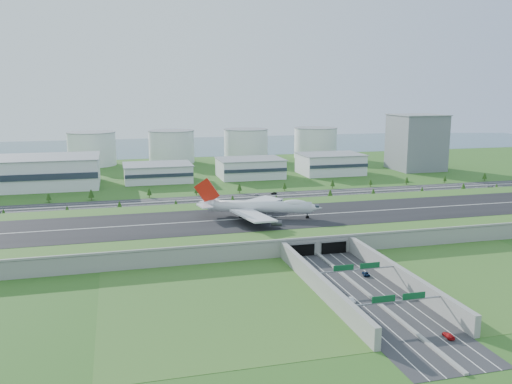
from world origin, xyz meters
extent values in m
plane|color=#265A1C|center=(0.00, 0.00, 0.00)|extent=(1200.00, 1200.00, 0.00)
cube|color=gray|center=(0.00, 0.00, 4.00)|extent=(520.00, 100.00, 8.00)
cube|color=#26551D|center=(0.00, 0.00, 8.08)|extent=(520.00, 100.00, 0.16)
cube|color=black|center=(0.00, 0.00, 8.22)|extent=(520.00, 58.00, 0.12)
cube|color=silver|center=(0.00, 0.00, 8.30)|extent=(520.00, 0.90, 0.02)
cube|color=gray|center=(0.00, -49.40, 8.60)|extent=(520.00, 1.20, 1.20)
cube|color=#28282B|center=(0.00, -110.00, 0.06)|extent=(34.00, 120.00, 0.12)
cube|color=gray|center=(0.00, -110.00, 0.45)|extent=(1.60, 120.00, 0.90)
cube|color=gray|center=(-18.20, -100.00, 4.00)|extent=(2.40, 100.00, 8.00)
cube|color=gray|center=(18.20, -100.00, 4.00)|extent=(2.40, 100.00, 8.00)
cube|color=black|center=(-8.50, -50.20, 3.20)|extent=(13.00, 1.20, 6.00)
cube|color=black|center=(8.50, -50.20, 3.20)|extent=(13.00, 1.20, 6.00)
cylinder|color=gray|center=(-19.00, -95.00, 3.50)|extent=(0.70, 0.70, 7.00)
cylinder|color=gray|center=(19.00, -95.00, 3.50)|extent=(0.70, 0.70, 7.00)
cube|color=gray|center=(0.00, -95.00, 7.20)|extent=(38.00, 0.50, 0.50)
cube|color=#0C4C23|center=(-6.00, -95.10, 8.60)|extent=(9.00, 0.30, 2.40)
cube|color=#0C4C23|center=(6.00, -95.10, 8.60)|extent=(9.00, 0.30, 2.40)
cylinder|color=gray|center=(-19.00, -130.00, 3.50)|extent=(0.70, 0.70, 7.00)
cylinder|color=gray|center=(19.00, -130.00, 3.50)|extent=(0.70, 0.70, 7.00)
cube|color=gray|center=(0.00, -130.00, 7.20)|extent=(38.00, 0.50, 0.50)
cube|color=#0C4C23|center=(-6.00, -130.10, 8.60)|extent=(9.00, 0.30, 2.40)
cube|color=#0C4C23|center=(6.00, -130.10, 8.60)|extent=(9.00, 0.30, 2.40)
cube|color=#28282B|center=(0.00, 95.00, 0.06)|extent=(560.00, 36.00, 0.12)
cylinder|color=#3D2819|center=(-166.78, 73.00, 1.04)|extent=(0.50, 0.50, 2.09)
cone|color=black|center=(-166.78, 73.00, 3.71)|extent=(3.24, 3.24, 4.17)
cylinder|color=#3D2819|center=(-128.10, 73.00, 1.05)|extent=(0.50, 0.50, 2.10)
cone|color=black|center=(-128.10, 73.00, 3.73)|extent=(3.27, 3.27, 4.20)
cylinder|color=#3D2819|center=(-94.65, 73.00, 1.29)|extent=(0.50, 0.50, 2.58)
cone|color=black|center=(-94.65, 73.00, 4.58)|extent=(4.01, 4.01, 5.15)
cylinder|color=#3D2819|center=(-56.92, 73.00, 1.06)|extent=(0.50, 0.50, 2.13)
cone|color=black|center=(-56.92, 73.00, 3.79)|extent=(3.31, 3.31, 4.26)
cylinder|color=#3D2819|center=(-16.95, 73.00, 1.29)|extent=(0.50, 0.50, 2.58)
cone|color=black|center=(-16.95, 73.00, 4.59)|extent=(4.02, 4.02, 5.17)
cylinder|color=#3D2819|center=(15.25, 73.00, 1.02)|extent=(0.50, 0.50, 2.04)
cone|color=black|center=(15.25, 73.00, 3.62)|extent=(3.17, 3.17, 4.07)
cylinder|color=#3D2819|center=(57.06, 73.00, 1.43)|extent=(0.50, 0.50, 2.86)
cone|color=black|center=(57.06, 73.00, 5.09)|extent=(4.45, 4.45, 5.72)
cylinder|color=#3D2819|center=(92.06, 73.00, 1.25)|extent=(0.50, 0.50, 2.51)
cone|color=black|center=(92.06, 73.00, 4.45)|extent=(3.90, 3.90, 5.01)
cylinder|color=#3D2819|center=(133.52, 73.00, 1.14)|extent=(0.50, 0.50, 2.28)
cone|color=black|center=(133.52, 73.00, 4.05)|extent=(3.55, 3.55, 4.56)
cylinder|color=#3D2819|center=(170.34, 73.00, 1.38)|extent=(0.50, 0.50, 2.76)
cone|color=black|center=(170.34, 73.00, 4.91)|extent=(4.30, 4.30, 5.52)
cylinder|color=#3D2819|center=(201.16, 73.00, 1.02)|extent=(0.50, 0.50, 2.05)
cone|color=black|center=(201.16, 73.00, 3.64)|extent=(3.19, 3.19, 4.10)
cylinder|color=#3D2819|center=(-144.24, 117.00, 1.21)|extent=(0.50, 0.50, 2.41)
cone|color=black|center=(-144.24, 117.00, 4.28)|extent=(3.75, 3.75, 4.82)
cylinder|color=#3D2819|center=(-114.56, 117.00, 1.46)|extent=(0.50, 0.50, 2.92)
cone|color=black|center=(-114.56, 117.00, 5.19)|extent=(4.54, 4.54, 5.84)
cylinder|color=#3D2819|center=(-72.26, 117.00, 1.26)|extent=(0.50, 0.50, 2.52)
cone|color=black|center=(-72.26, 117.00, 4.48)|extent=(3.92, 3.92, 5.04)
cylinder|color=#3D2819|center=(-36.24, 117.00, 1.17)|extent=(0.50, 0.50, 2.34)
cone|color=black|center=(-36.24, 117.00, 4.16)|extent=(3.64, 3.64, 4.68)
cylinder|color=#3D2819|center=(-1.93, 117.00, 1.34)|extent=(0.50, 0.50, 2.69)
cone|color=black|center=(-1.93, 117.00, 4.78)|extent=(4.18, 4.18, 5.37)
cylinder|color=#3D2819|center=(35.59, 117.00, 1.19)|extent=(0.50, 0.50, 2.38)
cone|color=black|center=(35.59, 117.00, 4.23)|extent=(3.70, 3.70, 4.76)
cylinder|color=#3D2819|center=(77.22, 117.00, 1.28)|extent=(0.50, 0.50, 2.57)
cone|color=black|center=(77.22, 117.00, 4.57)|extent=(3.99, 3.99, 5.14)
cylinder|color=#3D2819|center=(111.64, 117.00, 1.10)|extent=(0.50, 0.50, 2.20)
cone|color=black|center=(111.64, 117.00, 3.91)|extent=(3.42, 3.42, 4.40)
cylinder|color=#3D2819|center=(145.76, 117.00, 1.20)|extent=(0.50, 0.50, 2.39)
cone|color=black|center=(145.76, 117.00, 4.26)|extent=(3.72, 3.72, 4.79)
cylinder|color=#3D2819|center=(182.91, 117.00, 1.09)|extent=(0.50, 0.50, 2.18)
cone|color=black|center=(182.91, 117.00, 3.87)|extent=(3.39, 3.39, 4.35)
cylinder|color=#3D2819|center=(223.39, 117.00, 1.28)|extent=(0.50, 0.50, 2.56)
cone|color=black|center=(223.39, 117.00, 4.56)|extent=(3.99, 3.99, 5.13)
cube|color=silver|center=(-170.00, 185.00, 12.50)|extent=(120.00, 60.00, 25.00)
cube|color=silver|center=(-60.00, 190.00, 7.50)|extent=(58.00, 42.00, 15.00)
cube|color=silver|center=(25.00, 190.00, 8.50)|extent=(58.00, 42.00, 17.00)
cube|color=silver|center=(105.00, 190.00, 9.50)|extent=(58.00, 42.00, 19.00)
cube|color=slate|center=(200.00, 195.00, 27.50)|extent=(46.00, 46.00, 55.00)
cylinder|color=silver|center=(-120.00, 310.00, 17.50)|extent=(50.00, 50.00, 35.00)
cylinder|color=silver|center=(-35.00, 310.00, 17.50)|extent=(50.00, 50.00, 35.00)
cylinder|color=silver|center=(50.00, 310.00, 17.50)|extent=(50.00, 50.00, 35.00)
cylinder|color=silver|center=(135.00, 310.00, 17.50)|extent=(50.00, 50.00, 35.00)
cube|color=#325360|center=(0.00, 480.00, 0.03)|extent=(1200.00, 260.00, 0.06)
cylinder|color=silver|center=(-16.17, 1.65, 14.46)|extent=(58.32, 26.99, 6.82)
cone|color=silver|center=(13.81, -9.38, 14.46)|extent=(10.35, 9.34, 6.82)
cone|color=silver|center=(-46.15, 12.69, 14.88)|extent=(12.35, 10.07, 6.82)
ellipsoid|color=silver|center=(2.85, -5.35, 16.91)|extent=(15.47, 10.00, 4.19)
cube|color=silver|center=(-24.42, -14.60, 13.39)|extent=(20.11, 34.11, 1.68)
cube|color=silver|center=(-11.92, 19.38, 13.39)|extent=(33.75, 30.54, 1.68)
cylinder|color=#38383D|center=(-15.82, -12.09, 11.05)|extent=(6.30, 4.91, 3.19)
cylinder|color=#38383D|center=(-14.04, -25.23, 11.05)|extent=(6.30, 4.91, 3.19)
cylinder|color=#38383D|center=(-6.99, 11.89, 11.05)|extent=(6.30, 4.91, 3.19)
cylinder|color=#38383D|center=(2.88, 20.74, 11.05)|extent=(6.30, 4.91, 3.19)
cube|color=silver|center=(-47.54, 5.82, 15.73)|extent=(8.29, 12.63, 0.64)
cube|color=silver|center=(-42.76, 18.81, 15.73)|extent=(13.09, 12.41, 0.64)
cube|color=red|center=(-45.15, 12.32, 22.98)|extent=(14.58, 6.14, 15.96)
cylinder|color=black|center=(9.65, -7.85, 8.87)|extent=(2.02, 0.75, 2.02)
cylinder|color=black|center=(-21.35, -0.07, 8.87)|extent=(2.02, 0.75, 2.02)
cylinder|color=black|center=(-18.99, 6.32, 8.87)|extent=(2.02, 0.75, 2.02)
cylinder|color=black|center=(-27.34, 2.13, 8.87)|extent=(2.02, 0.75, 2.02)
cylinder|color=black|center=(-24.99, 8.53, 8.87)|extent=(2.02, 0.75, 2.02)
imported|color=#9F9EA3|center=(-10.92, -93.51, 0.85)|extent=(2.63, 4.54, 1.45)
imported|color=white|center=(-9.21, -110.23, 0.89)|extent=(1.94, 4.76, 1.54)
imported|color=#0C1E3C|center=(9.76, -84.07, 0.92)|extent=(3.83, 6.17, 1.59)
imported|color=#AF1012|center=(9.23, -147.22, 0.95)|extent=(2.86, 5.95, 1.67)
imported|color=black|center=(22.91, 104.98, 0.96)|extent=(5.35, 2.99, 1.67)
imported|color=#B1B2B6|center=(207.00, 88.50, 0.84)|extent=(5.59, 3.39, 1.45)
imported|color=silver|center=(7.56, 102.72, 0.87)|extent=(5.44, 3.01, 1.49)
camera|label=1|loc=(-95.47, -293.81, 82.25)|focal=38.00mm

